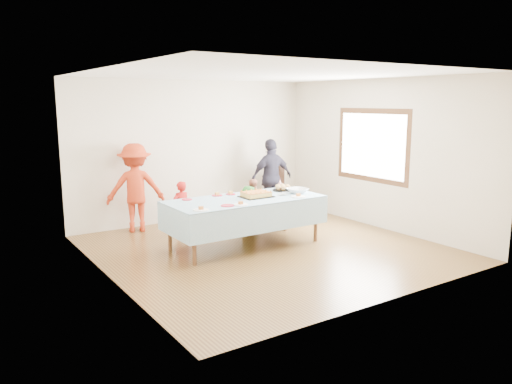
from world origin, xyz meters
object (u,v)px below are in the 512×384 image
party_table (245,202)px  adult_left (135,188)px  dining_chair (279,188)px  birthday_cake (256,195)px

party_table → adult_left: (-1.11, 1.87, 0.06)m
party_table → dining_chair: size_ratio=2.53×
dining_chair → adult_left: bearing=172.7°
party_table → birthday_cake: bearing=-0.5°
birthday_cake → adult_left: size_ratio=0.31×
birthday_cake → dining_chair: 2.27m
birthday_cake → adult_left: adult_left is taller
party_table → birthday_cake: 0.23m
dining_chair → adult_left: size_ratio=0.63×
party_table → dining_chair: (1.82, 1.57, -0.18)m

